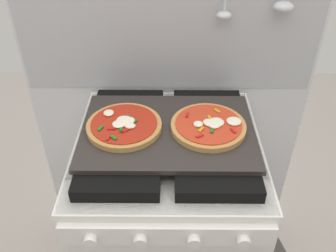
{
  "coord_description": "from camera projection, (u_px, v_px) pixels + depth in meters",
  "views": [
    {
      "loc": [
        0.01,
        -0.92,
        1.62
      ],
      "look_at": [
        0.0,
        0.0,
        0.93
      ],
      "focal_mm": 39.55,
      "sensor_mm": 36.0,
      "label": 1
    }
  ],
  "objects": [
    {
      "name": "stove",
      "position": [
        168.0,
        224.0,
        1.44
      ],
      "size": [
        0.6,
        0.64,
        0.9
      ],
      "color": "white",
      "rests_on": "ground_plane"
    },
    {
      "name": "pizza_right",
      "position": [
        209.0,
        126.0,
        1.15
      ],
      "size": [
        0.23,
        0.23,
        0.03
      ],
      "color": "#C18947",
      "rests_on": "baking_tray"
    },
    {
      "name": "baking_tray",
      "position": [
        168.0,
        131.0,
        1.16
      ],
      "size": [
        0.54,
        0.38,
        0.02
      ],
      "primitive_type": "cube",
      "color": "#2D2826",
      "rests_on": "stove"
    },
    {
      "name": "kitchen_backsplash",
      "position": [
        169.0,
        104.0,
        1.5
      ],
      "size": [
        1.1,
        0.09,
        1.55
      ],
      "color": "silver",
      "rests_on": "ground_plane"
    },
    {
      "name": "pizza_left",
      "position": [
        124.0,
        125.0,
        1.15
      ],
      "size": [
        0.23,
        0.23,
        0.03
      ],
      "color": "#C18947",
      "rests_on": "baking_tray"
    }
  ]
}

